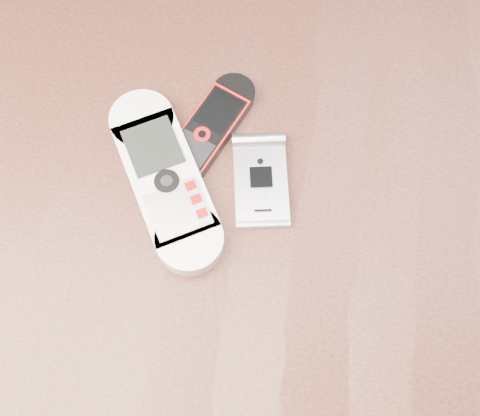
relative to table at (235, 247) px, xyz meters
name	(u,v)px	position (x,y,z in m)	size (l,w,h in m)	color
ground	(237,348)	(0.00, 0.00, -0.64)	(4.00, 4.00, 0.00)	#472B19
table	(235,247)	(0.00, 0.00, 0.00)	(1.20, 0.80, 0.75)	black
nokia_white	(165,179)	(-0.06, 0.02, 0.12)	(0.06, 0.18, 0.02)	white
nokia_black_red	(207,131)	(-0.03, 0.07, 0.11)	(0.04, 0.13, 0.01)	black
motorola_razr	(261,183)	(0.02, 0.03, 0.11)	(0.05, 0.09, 0.01)	silver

